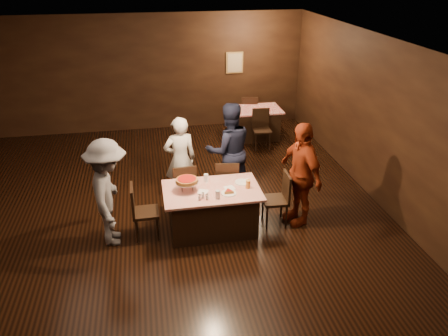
{
  "coord_description": "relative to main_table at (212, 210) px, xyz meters",
  "views": [
    {
      "loc": [
        -0.18,
        -6.39,
        4.23
      ],
      "look_at": [
        1.03,
        0.15,
        1.0
      ],
      "focal_mm": 35.0,
      "sensor_mm": 36.0,
      "label": 1
    }
  ],
  "objects": [
    {
      "name": "room",
      "position": [
        -0.76,
        0.15,
        1.75
      ],
      "size": [
        10.0,
        10.04,
        3.02
      ],
      "color": "black",
      "rests_on": "ground"
    },
    {
      "name": "main_table",
      "position": [
        0.0,
        0.0,
        0.0
      ],
      "size": [
        1.6,
        1.0,
        0.77
      ],
      "primitive_type": "cube",
      "color": "#A31B0A",
      "rests_on": "ground"
    },
    {
      "name": "back_table",
      "position": [
        1.74,
        3.98,
        0.0
      ],
      "size": [
        1.3,
        0.9,
        0.77
      ],
      "primitive_type": "cube",
      "color": "#B10B12",
      "rests_on": "ground"
    },
    {
      "name": "chair_far_left",
      "position": [
        -0.4,
        0.75,
        0.09
      ],
      "size": [
        0.45,
        0.45,
        0.95
      ],
      "primitive_type": "cube",
      "rotation": [
        0.0,
        0.0,
        3.21
      ],
      "color": "black",
      "rests_on": "ground"
    },
    {
      "name": "chair_far_right",
      "position": [
        0.4,
        0.75,
        0.09
      ],
      "size": [
        0.48,
        0.48,
        0.95
      ],
      "primitive_type": "cube",
      "rotation": [
        0.0,
        0.0,
        2.98
      ],
      "color": "black",
      "rests_on": "ground"
    },
    {
      "name": "chair_end_left",
      "position": [
        -1.1,
        0.0,
        0.09
      ],
      "size": [
        0.42,
        0.42,
        0.95
      ],
      "primitive_type": "cube",
      "rotation": [
        0.0,
        0.0,
        1.58
      ],
      "color": "black",
      "rests_on": "ground"
    },
    {
      "name": "chair_end_right",
      "position": [
        1.1,
        0.0,
        0.09
      ],
      "size": [
        0.44,
        0.44,
        0.95
      ],
      "primitive_type": "cube",
      "rotation": [
        0.0,
        0.0,
        -1.62
      ],
      "color": "black",
      "rests_on": "ground"
    },
    {
      "name": "chair_back_near",
      "position": [
        1.74,
        3.28,
        0.09
      ],
      "size": [
        0.44,
        0.44,
        0.95
      ],
      "primitive_type": "cube",
      "rotation": [
        0.0,
        0.0,
        -0.06
      ],
      "color": "black",
      "rests_on": "ground"
    },
    {
      "name": "chair_back_far",
      "position": [
        1.74,
        4.58,
        0.09
      ],
      "size": [
        0.49,
        0.49,
        0.95
      ],
      "primitive_type": "cube",
      "rotation": [
        0.0,
        0.0,
        2.94
      ],
      "color": "black",
      "rests_on": "ground"
    },
    {
      "name": "diner_white_jacket",
      "position": [
        -0.41,
        1.15,
        0.45
      ],
      "size": [
        0.65,
        0.47,
        1.66
      ],
      "primitive_type": "imported",
      "rotation": [
        0.0,
        0.0,
        3.27
      ],
      "color": "silver",
      "rests_on": "ground"
    },
    {
      "name": "diner_navy_hoodie",
      "position": [
        0.52,
        1.16,
        0.55
      ],
      "size": [
        0.96,
        0.78,
        1.87
      ],
      "primitive_type": "imported",
      "rotation": [
        0.0,
        0.0,
        3.22
      ],
      "color": "black",
      "rests_on": "ground"
    },
    {
      "name": "diner_grey_knit",
      "position": [
        -1.64,
        -0.04,
        0.51
      ],
      "size": [
        0.67,
        1.16,
        1.78
      ],
      "primitive_type": "imported",
      "rotation": [
        0.0,
        0.0,
        1.58
      ],
      "color": "slate",
      "rests_on": "ground"
    },
    {
      "name": "diner_red_shirt",
      "position": [
        1.52,
        0.0,
        0.53
      ],
      "size": [
        0.71,
        1.16,
        1.84
      ],
      "primitive_type": "imported",
      "rotation": [
        0.0,
        0.0,
        -1.31
      ],
      "color": "maroon",
      "rests_on": "ground"
    },
    {
      "name": "pizza_stand",
      "position": [
        -0.4,
        0.05,
        0.57
      ],
      "size": [
        0.38,
        0.38,
        0.22
      ],
      "color": "black",
      "rests_on": "main_table"
    },
    {
      "name": "plate_with_slice",
      "position": [
        0.25,
        -0.18,
        0.41
      ],
      "size": [
        0.25,
        0.25,
        0.06
      ],
      "color": "white",
      "rests_on": "main_table"
    },
    {
      "name": "plate_empty",
      "position": [
        0.55,
        0.15,
        0.39
      ],
      "size": [
        0.25,
        0.25,
        0.01
      ],
      "primitive_type": "cylinder",
      "color": "white",
      "rests_on": "main_table"
    },
    {
      "name": "glass_front_left",
      "position": [
        0.05,
        -0.3,
        0.46
      ],
      "size": [
        0.08,
        0.08,
        0.14
      ],
      "primitive_type": "cylinder",
      "color": "silver",
      "rests_on": "main_table"
    },
    {
      "name": "glass_amber",
      "position": [
        0.6,
        -0.05,
        0.46
      ],
      "size": [
        0.08,
        0.08,
        0.14
      ],
      "primitive_type": "cylinder",
      "color": "#BF7F26",
      "rests_on": "main_table"
    },
    {
      "name": "glass_back",
      "position": [
        -0.05,
        0.3,
        0.46
      ],
      "size": [
        0.08,
        0.08,
        0.14
      ],
      "primitive_type": "cylinder",
      "color": "silver",
      "rests_on": "main_table"
    },
    {
      "name": "condiments",
      "position": [
        -0.18,
        -0.28,
        0.43
      ],
      "size": [
        0.17,
        0.1,
        0.09
      ],
      "color": "silver",
      "rests_on": "main_table"
    },
    {
      "name": "napkin_center",
      "position": [
        0.3,
        0.0,
        0.39
      ],
      "size": [
        0.19,
        0.19,
        0.01
      ],
      "primitive_type": "cube",
      "rotation": [
        0.0,
        0.0,
        0.21
      ],
      "color": "white",
      "rests_on": "main_table"
    },
    {
      "name": "napkin_left",
      "position": [
        -0.15,
        -0.05,
        0.39
      ],
      "size": [
        0.21,
        0.21,
        0.01
      ],
      "primitive_type": "cube",
      "rotation": [
        0.0,
        0.0,
        -0.35
      ],
      "color": "white",
      "rests_on": "main_table"
    }
  ]
}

